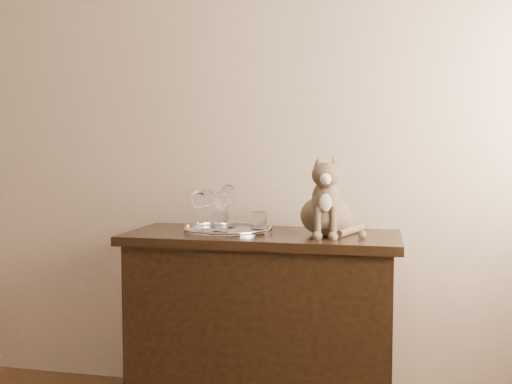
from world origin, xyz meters
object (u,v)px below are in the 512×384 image
cat (326,196)px  wine_glass_d (221,210)px  tumbler_c (259,221)px  tray (228,230)px  sideboard (262,327)px  tumbler_b (219,223)px  wine_glass_c (198,210)px  wine_glass_a (207,208)px  wine_glass_b (228,206)px

cat → wine_glass_d: bearing=173.2°
tumbler_c → cat: bearing=-9.3°
tray → sideboard: bearing=-9.9°
wine_glass_d → tumbler_b: bearing=-79.9°
tray → wine_glass_c: size_ratio=2.26×
wine_glass_a → sideboard: bearing=-18.0°
wine_glass_d → cat: 0.48m
wine_glass_a → wine_glass_c: wine_glass_a is taller
wine_glass_d → cat: size_ratio=0.51×
wine_glass_d → tray: bearing=20.0°
sideboard → wine_glass_c: wine_glass_c is taller
tumbler_c → wine_glass_c: bearing=-167.1°
wine_glass_b → wine_glass_d: (-0.01, -0.08, -0.01)m
tray → tumbler_b: tumbler_b is taller
wine_glass_a → cat: size_ratio=0.53×
wine_glass_c → tumbler_c: bearing=12.9°
cat → wine_glass_c: bearing=176.4°
tumbler_b → sideboard: bearing=23.6°
wine_glass_a → tray: bearing=-28.1°
sideboard → wine_glass_c: bearing=-178.0°
wine_glass_a → tumbler_b: size_ratio=2.09×
tumbler_b → tumbler_c: (0.15, 0.13, -0.00)m
sideboard → wine_glass_a: 0.60m
wine_glass_c → cat: (0.57, 0.01, 0.07)m
wine_glass_c → tumbler_c: (0.27, 0.06, -0.05)m
tumbler_b → wine_glass_c: bearing=150.2°
tray → cat: size_ratio=1.18×
wine_glass_a → tumbler_c: 0.26m
wine_glass_a → wine_glass_b: (0.10, 0.01, 0.01)m
sideboard → wine_glass_d: (-0.19, 0.02, 0.52)m
sideboard → tumbler_b: bearing=-156.4°
wine_glass_d → tumbler_b: (0.02, -0.09, -0.04)m
tumbler_b → cat: 0.48m
wine_glass_c → wine_glass_a: bearing=84.2°
sideboard → wine_glass_a: wine_glass_a is taller
wine_glass_a → tumbler_c: (0.26, -0.04, -0.05)m
wine_glass_b → cat: size_ratio=0.59×
sideboard → tumbler_c: size_ratio=15.00×
tumbler_c → tumbler_b: bearing=-139.8°
wine_glass_d → tumbler_c: bearing=11.1°
wine_glass_d → tumbler_b: size_ratio=2.02×
wine_glass_a → wine_glass_b: size_ratio=0.90×
wine_glass_c → tumbler_c: size_ratio=2.21×
wine_glass_d → tumbler_b: wine_glass_d is taller
wine_glass_d → cat: (0.47, -0.02, 0.07)m
wine_glass_d → wine_glass_a: bearing=140.3°
sideboard → tumbler_b: 0.51m
sideboard → cat: size_ratio=3.53×
sideboard → wine_glass_b: size_ratio=6.02×
tumbler_c → cat: (0.31, -0.05, 0.12)m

